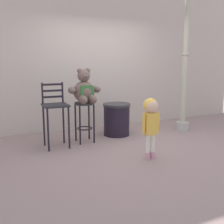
{
  "coord_description": "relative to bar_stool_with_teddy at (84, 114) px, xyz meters",
  "views": [
    {
      "loc": [
        -2.32,
        -4.21,
        1.52
      ],
      "look_at": [
        -0.37,
        0.03,
        0.65
      ],
      "focal_mm": 43.79,
      "sensor_mm": 36.0,
      "label": 1
    }
  ],
  "objects": [
    {
      "name": "bar_chair_empty",
      "position": [
        -0.56,
        -0.06,
        0.15
      ],
      "size": [
        0.43,
        0.43,
        1.15
      ],
      "color": "#25262C",
      "rests_on": "ground_plane"
    },
    {
      "name": "bar_stool_with_teddy",
      "position": [
        0.0,
        0.0,
        0.0
      ],
      "size": [
        0.36,
        0.36,
        0.76
      ],
      "color": "#25262C",
      "rests_on": "ground_plane"
    },
    {
      "name": "teddy_bear",
      "position": [
        0.0,
        -0.03,
        0.45
      ],
      "size": [
        0.62,
        0.55,
        0.63
      ],
      "color": "brown",
      "rests_on": "bar_stool_with_teddy"
    },
    {
      "name": "trash_bin",
      "position": [
        0.77,
        0.2,
        -0.2
      ],
      "size": [
        0.57,
        0.57,
        0.66
      ],
      "color": "black",
      "rests_on": "ground_plane"
    },
    {
      "name": "ground_plane",
      "position": [
        0.69,
        -0.58,
        -0.54
      ],
      "size": [
        24.0,
        24.0,
        0.0
      ],
      "primitive_type": "plane",
      "color": "gray"
    },
    {
      "name": "lamppost",
      "position": [
        2.29,
        -0.04,
        0.6
      ],
      "size": [
        0.29,
        0.29,
        2.87
      ],
      "color": "#AFAEA6",
      "rests_on": "ground_plane"
    },
    {
      "name": "building_wall",
      "position": [
        0.69,
        1.21,
        1.27
      ],
      "size": [
        7.98,
        0.3,
        3.61
      ],
      "primitive_type": "cube",
      "color": "#BEB4A8",
      "rests_on": "ground_plane"
    },
    {
      "name": "child_walking",
      "position": [
        0.63,
        -1.3,
        0.16
      ],
      "size": [
        0.31,
        0.24,
        0.96
      ],
      "rotation": [
        0.0,
        0.0,
        1.92
      ],
      "color": "#C5929F",
      "rests_on": "ground_plane"
    }
  ]
}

